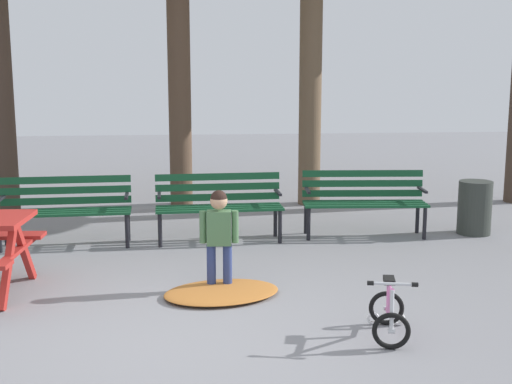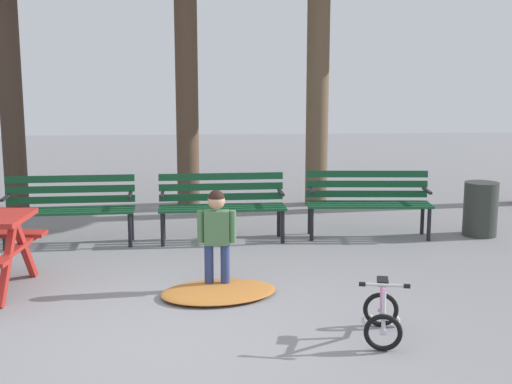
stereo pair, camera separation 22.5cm
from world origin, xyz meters
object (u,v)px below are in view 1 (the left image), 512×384
park_bench_far_left (66,205)px  kids_bicycle (389,313)px  child_standing (219,232)px  trash_bin (475,208)px  park_bench_right (364,197)px  park_bench_left (219,201)px

park_bench_far_left → kids_bicycle: bearing=-46.3°
child_standing → kids_bicycle: size_ratio=1.64×
park_bench_far_left → trash_bin: 5.31m
park_bench_far_left → kids_bicycle: size_ratio=2.65×
park_bench_right → kids_bicycle: 3.51m
trash_bin → park_bench_left: bearing=-179.7°
park_bench_right → kids_bicycle: (-0.67, -3.43, -0.31)m
park_bench_left → park_bench_far_left: bearing=-178.1°
kids_bicycle → trash_bin: trash_bin is taller
park_bench_left → kids_bicycle: park_bench_left is taller
child_standing → park_bench_left: bearing=87.5°
kids_bicycle → trash_bin: size_ratio=0.86×
park_bench_left → child_standing: 2.01m
kids_bicycle → trash_bin: 4.00m
child_standing → park_bench_far_left: bearing=133.1°
park_bench_left → kids_bicycle: (1.24, -3.35, -0.31)m
park_bench_far_left → trash_bin: park_bench_far_left is taller
child_standing → trash_bin: size_ratio=1.41×
park_bench_left → park_bench_right: 1.91m
park_bench_far_left → kids_bicycle: 4.55m
park_bench_far_left → trash_bin: (5.30, 0.08, -0.15)m
kids_bicycle → trash_bin: (2.17, 3.36, 0.16)m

